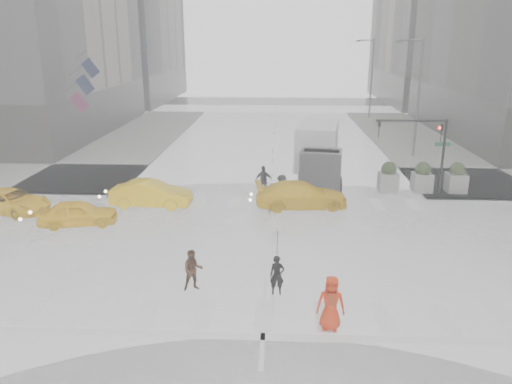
{
  "coord_description": "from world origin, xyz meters",
  "views": [
    {
      "loc": [
        0.38,
        -20.76,
        8.82
      ],
      "look_at": [
        -0.62,
        2.0,
        1.86
      ],
      "focal_mm": 35.0,
      "sensor_mm": 36.0,
      "label": 1
    }
  ],
  "objects_px": {
    "traffic_signal_pole": "(427,141)",
    "pedestrian_orange": "(331,303)",
    "taxi_front": "(78,213)",
    "taxi_mid": "(151,194)",
    "pedestrian_brown": "(193,270)",
    "box_truck": "(318,152)"
  },
  "relations": [
    {
      "from": "taxi_mid",
      "to": "box_truck",
      "type": "height_order",
      "value": "box_truck"
    },
    {
      "from": "taxi_front",
      "to": "taxi_mid",
      "type": "height_order",
      "value": "taxi_mid"
    },
    {
      "from": "pedestrian_brown",
      "to": "taxi_front",
      "type": "bearing_deg",
      "value": 119.41
    },
    {
      "from": "pedestrian_brown",
      "to": "taxi_front",
      "type": "relative_size",
      "value": 0.42
    },
    {
      "from": "box_truck",
      "to": "pedestrian_orange",
      "type": "bearing_deg",
      "value": -84.05
    },
    {
      "from": "pedestrian_brown",
      "to": "pedestrian_orange",
      "type": "relative_size",
      "value": 0.87
    },
    {
      "from": "taxi_front",
      "to": "taxi_mid",
      "type": "xyz_separation_m",
      "value": [
        2.9,
        3.05,
        0.08
      ]
    },
    {
      "from": "pedestrian_orange",
      "to": "taxi_mid",
      "type": "bearing_deg",
      "value": 131.98
    },
    {
      "from": "traffic_signal_pole",
      "to": "taxi_front",
      "type": "distance_m",
      "value": 19.54
    },
    {
      "from": "taxi_mid",
      "to": "taxi_front",
      "type": "bearing_deg",
      "value": 139.03
    },
    {
      "from": "pedestrian_brown",
      "to": "taxi_front",
      "type": "xyz_separation_m",
      "value": [
        -6.78,
        6.38,
        -0.14
      ]
    },
    {
      "from": "traffic_signal_pole",
      "to": "pedestrian_orange",
      "type": "xyz_separation_m",
      "value": [
        -6.89,
        -14.73,
        -2.31
      ]
    },
    {
      "from": "box_truck",
      "to": "taxi_front",
      "type": "bearing_deg",
      "value": -135.65
    },
    {
      "from": "traffic_signal_pole",
      "to": "pedestrian_brown",
      "type": "xyz_separation_m",
      "value": [
        -11.65,
        -12.35,
        -2.43
      ]
    },
    {
      "from": "taxi_front",
      "to": "box_truck",
      "type": "relative_size",
      "value": 0.56
    },
    {
      "from": "traffic_signal_pole",
      "to": "box_truck",
      "type": "relative_size",
      "value": 0.67
    },
    {
      "from": "pedestrian_orange",
      "to": "box_truck",
      "type": "height_order",
      "value": "box_truck"
    },
    {
      "from": "pedestrian_orange",
      "to": "box_truck",
      "type": "distance_m",
      "value": 17.67
    },
    {
      "from": "pedestrian_orange",
      "to": "taxi_mid",
      "type": "xyz_separation_m",
      "value": [
        -8.64,
        11.8,
        -0.19
      ]
    },
    {
      "from": "pedestrian_orange",
      "to": "taxi_front",
      "type": "relative_size",
      "value": 0.48
    },
    {
      "from": "pedestrian_orange",
      "to": "pedestrian_brown",
      "type": "bearing_deg",
      "value": 159.26
    },
    {
      "from": "traffic_signal_pole",
      "to": "taxi_front",
      "type": "bearing_deg",
      "value": -162.03
    }
  ]
}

